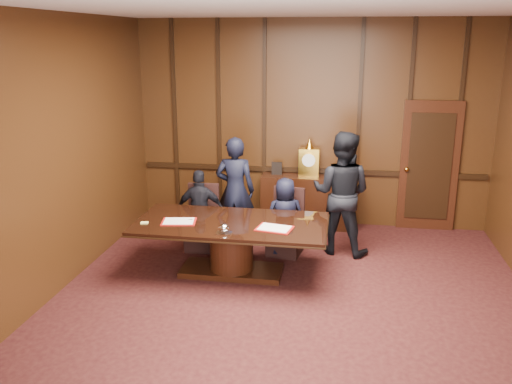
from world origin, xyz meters
TOP-DOWN VIEW (x-y plane):
  - room at (0.07, 0.14)m, footprint 7.00×7.04m
  - sideboard at (0.00, 3.26)m, footprint 1.60×0.45m
  - conference_table at (-0.90, 1.10)m, footprint 2.62×1.32m
  - folder_left at (-1.60, 0.98)m, footprint 0.51×0.40m
  - folder_right at (-0.28, 0.92)m, footprint 0.51×0.41m
  - inkstand at (-0.90, 0.65)m, footprint 0.20×0.14m
  - notepad at (-2.05, 0.86)m, footprint 0.11×0.09m
  - chair_left at (-1.55, 1.98)m, footprint 0.51×0.51m
  - chair_right at (-0.25, 1.98)m, footprint 0.55×0.55m
  - signatory_left at (-1.55, 1.90)m, footprint 0.77×0.39m
  - signatory_right at (-0.25, 1.90)m, footprint 0.67×0.54m
  - witness_left at (-1.10, 2.34)m, footprint 0.63×0.42m
  - witness_right at (0.57, 2.16)m, footprint 1.05×0.91m

SIDE VIEW (x-z plane):
  - chair_left at x=-1.55m, z-range -0.20..0.79m
  - chair_right at x=-0.25m, z-range -0.20..0.79m
  - sideboard at x=0.00m, z-range -0.28..1.26m
  - conference_table at x=-0.90m, z-range 0.13..0.89m
  - signatory_right at x=-0.25m, z-range 0.00..1.20m
  - signatory_left at x=-1.55m, z-range 0.00..1.27m
  - notepad at x=-2.05m, z-range 0.76..0.77m
  - folder_left at x=-1.60m, z-range 0.76..0.78m
  - folder_right at x=-0.28m, z-range 0.76..0.78m
  - inkstand at x=-0.90m, z-range 0.76..0.87m
  - witness_left at x=-1.10m, z-range 0.00..1.71m
  - witness_right at x=0.57m, z-range 0.00..1.87m
  - room at x=0.07m, z-range -0.03..3.47m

